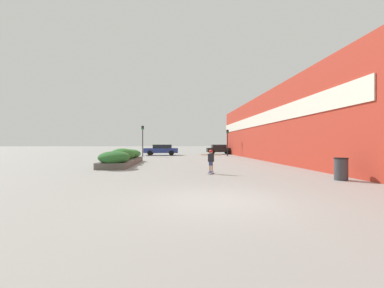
{
  "coord_description": "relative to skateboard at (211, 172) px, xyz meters",
  "views": [
    {
      "loc": [
        -1.15,
        -7.09,
        1.6
      ],
      "look_at": [
        0.36,
        16.61,
        1.57
      ],
      "focal_mm": 24.0,
      "sensor_mm": 36.0,
      "label": 1
    }
  ],
  "objects": [
    {
      "name": "ground_plane",
      "position": [
        -0.72,
        -6.43,
        -0.07
      ],
      "size": [
        300.0,
        300.0,
        0.0
      ],
      "primitive_type": "plane",
      "color": "gray"
    },
    {
      "name": "building_wall_right",
      "position": [
        6.59,
        6.62,
        3.08
      ],
      "size": [
        0.67,
        41.4,
        6.29
      ],
      "color": "#B23323",
      "rests_on": "ground_plane"
    },
    {
      "name": "planter_box",
      "position": [
        -5.91,
        6.29,
        0.48
      ],
      "size": [
        2.1,
        8.62,
        1.23
      ],
      "color": "#605B54",
      "rests_on": "ground_plane"
    },
    {
      "name": "skateboard",
      "position": [
        0.0,
        0.0,
        0.0
      ],
      "size": [
        0.41,
        0.76,
        0.1
      ],
      "rotation": [
        0.0,
        0.0,
        -0.33
      ],
      "color": "navy",
      "rests_on": "ground_plane"
    },
    {
      "name": "skateboarder",
      "position": [
        -0.0,
        0.0,
        0.74
      ],
      "size": [
        1.07,
        0.43,
        1.18
      ],
      "rotation": [
        0.0,
        0.0,
        -0.33
      ],
      "color": "tan",
      "rests_on": "skateboard"
    },
    {
      "name": "trash_bin",
      "position": [
        5.34,
        -2.76,
        0.42
      ],
      "size": [
        0.58,
        0.58,
        0.98
      ],
      "color": "#38383D",
      "rests_on": "ground_plane"
    },
    {
      "name": "car_leftmost",
      "position": [
        4.75,
        25.0,
        0.7
      ],
      "size": [
        3.89,
        1.93,
        1.45
      ],
      "rotation": [
        0.0,
        0.0,
        -1.57
      ],
      "color": "black",
      "rests_on": "ground_plane"
    },
    {
      "name": "car_center_left",
      "position": [
        14.17,
        25.19,
        0.77
      ],
      "size": [
        3.91,
        2.0,
        1.61
      ],
      "rotation": [
        0.0,
        0.0,
        1.57
      ],
      "color": "slate",
      "rests_on": "ground_plane"
    },
    {
      "name": "car_center_right",
      "position": [
        -3.82,
        21.84,
        0.71
      ],
      "size": [
        4.6,
        2.02,
        1.47
      ],
      "rotation": [
        0.0,
        0.0,
        1.57
      ],
      "color": "navy",
      "rests_on": "ground_plane"
    },
    {
      "name": "traffic_light_left",
      "position": [
        -5.96,
        18.55,
        2.5
      ],
      "size": [
        0.28,
        0.3,
        3.81
      ],
      "color": "black",
      "rests_on": "ground_plane"
    },
    {
      "name": "traffic_light_right",
      "position": [
        4.77,
        18.96,
        2.25
      ],
      "size": [
        0.28,
        0.3,
        3.39
      ],
      "color": "black",
      "rests_on": "ground_plane"
    }
  ]
}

